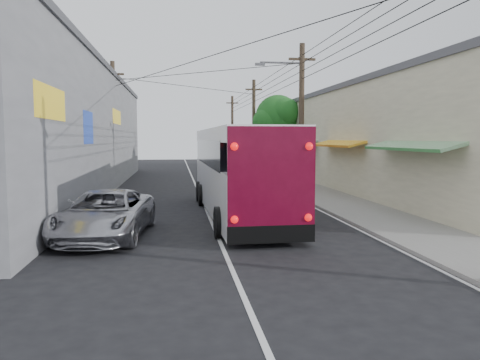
# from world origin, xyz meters

# --- Properties ---
(ground) EXTENTS (120.00, 120.00, 0.00)m
(ground) POSITION_xyz_m (0.00, 0.00, 0.00)
(ground) COLOR black
(ground) RESTS_ON ground
(sidewalk) EXTENTS (3.00, 80.00, 0.12)m
(sidewalk) POSITION_xyz_m (6.50, 20.00, 0.06)
(sidewalk) COLOR slate
(sidewalk) RESTS_ON ground
(building_right) EXTENTS (7.09, 40.00, 6.25)m
(building_right) POSITION_xyz_m (10.99, 22.00, 3.15)
(building_right) COLOR beige
(building_right) RESTS_ON ground
(building_left) EXTENTS (7.20, 36.00, 7.25)m
(building_left) POSITION_xyz_m (-8.50, 18.00, 3.65)
(building_left) COLOR gray
(building_left) RESTS_ON ground
(utility_poles) EXTENTS (11.80, 45.28, 8.00)m
(utility_poles) POSITION_xyz_m (3.13, 20.33, 4.13)
(utility_poles) COLOR #473828
(utility_poles) RESTS_ON ground
(street_tree) EXTENTS (4.40, 4.00, 6.60)m
(street_tree) POSITION_xyz_m (6.87, 26.02, 4.67)
(street_tree) COLOR #3F2B19
(street_tree) RESTS_ON ground
(coach_bus) EXTENTS (3.03, 12.27, 3.52)m
(coach_bus) POSITION_xyz_m (1.20, 8.01, 1.82)
(coach_bus) COLOR white
(coach_bus) RESTS_ON ground
(jeepney) EXTENTS (3.03, 5.61, 1.50)m
(jeepney) POSITION_xyz_m (-3.53, 4.22, 0.75)
(jeepney) COLOR #B5B6BD
(jeepney) RESTS_ON ground
(parked_suv) EXTENTS (2.38, 5.81, 1.68)m
(parked_suv) POSITION_xyz_m (4.60, 18.00, 0.84)
(parked_suv) COLOR #A9A8B0
(parked_suv) RESTS_ON ground
(parked_car_mid) EXTENTS (2.23, 4.55, 1.49)m
(parked_car_mid) POSITION_xyz_m (3.80, 20.06, 0.75)
(parked_car_mid) COLOR #232328
(parked_car_mid) RESTS_ON ground
(parked_car_far) EXTENTS (1.85, 4.23, 1.35)m
(parked_car_far) POSITION_xyz_m (4.60, 29.64, 0.68)
(parked_car_far) COLOR black
(parked_car_far) RESTS_ON ground
(pedestrian_near) EXTENTS (0.65, 0.48, 1.62)m
(pedestrian_near) POSITION_xyz_m (5.40, 15.78, 0.93)
(pedestrian_near) COLOR #C76999
(pedestrian_near) RESTS_ON sidewalk
(pedestrian_far) EXTENTS (0.82, 0.70, 1.46)m
(pedestrian_far) POSITION_xyz_m (6.12, 15.58, 0.85)
(pedestrian_far) COLOR #92AED5
(pedestrian_far) RESTS_ON sidewalk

